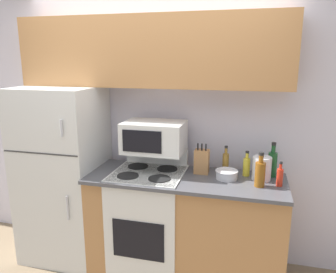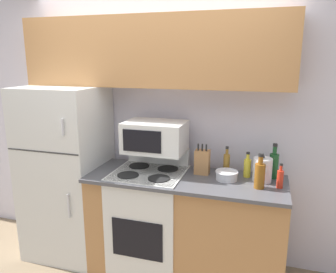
{
  "view_description": "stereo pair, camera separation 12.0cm",
  "coord_description": "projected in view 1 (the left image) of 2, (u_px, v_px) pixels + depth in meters",
  "views": [
    {
      "loc": [
        0.88,
        -2.32,
        1.93
      ],
      "look_at": [
        0.22,
        0.26,
        1.29
      ],
      "focal_mm": 35.0,
      "sensor_mm": 36.0,
      "label": 1
    },
    {
      "loc": [
        1.0,
        -2.29,
        1.93
      ],
      "look_at": [
        0.22,
        0.26,
        1.29
      ],
      "focal_mm": 35.0,
      "sensor_mm": 36.0,
      "label": 2
    }
  ],
  "objects": [
    {
      "name": "stove",
      "position": [
        149.0,
        220.0,
        2.99
      ],
      "size": [
        0.62,
        0.61,
        1.11
      ],
      "color": "silver",
      "rests_on": "ground_plane"
    },
    {
      "name": "bottle_whiskey",
      "position": [
        260.0,
        173.0,
        2.57
      ],
      "size": [
        0.08,
        0.08,
        0.28
      ],
      "color": "brown",
      "rests_on": "lower_cabinets"
    },
    {
      "name": "knife_block",
      "position": [
        202.0,
        161.0,
        2.87
      ],
      "size": [
        0.13,
        0.1,
        0.27
      ],
      "color": "#B27A47",
      "rests_on": "lower_cabinets"
    },
    {
      "name": "lower_cabinets",
      "position": [
        185.0,
        226.0,
        2.92
      ],
      "size": [
        1.68,
        0.63,
        0.94
      ],
      "color": "#B27A47",
      "rests_on": "ground_plane"
    },
    {
      "name": "bottle_cooking_spray",
      "position": [
        246.0,
        166.0,
        2.81
      ],
      "size": [
        0.06,
        0.06,
        0.22
      ],
      "color": "gold",
      "rests_on": "lower_cabinets"
    },
    {
      "name": "wall_back",
      "position": [
        157.0,
        127.0,
        3.2
      ],
      "size": [
        8.0,
        0.05,
        2.55
      ],
      "color": "silver",
      "rests_on": "ground_plane"
    },
    {
      "name": "bottle_wine_green",
      "position": [
        272.0,
        163.0,
        2.79
      ],
      "size": [
        0.08,
        0.08,
        0.3
      ],
      "color": "#194C23",
      "rests_on": "lower_cabinets"
    },
    {
      "name": "refrigerator",
      "position": [
        64.0,
        174.0,
        3.16
      ],
      "size": [
        0.74,
        0.68,
        1.67
      ],
      "color": "silver",
      "rests_on": "ground_plane"
    },
    {
      "name": "bottle_vinegar",
      "position": [
        226.0,
        162.0,
        2.9
      ],
      "size": [
        0.06,
        0.06,
        0.24
      ],
      "color": "olive",
      "rests_on": "lower_cabinets"
    },
    {
      "name": "bottle_hot_sauce",
      "position": [
        280.0,
        177.0,
        2.58
      ],
      "size": [
        0.05,
        0.05,
        0.2
      ],
      "color": "red",
      "rests_on": "lower_cabinets"
    },
    {
      "name": "kettle",
      "position": [
        262.0,
        168.0,
        2.72
      ],
      "size": [
        0.15,
        0.15,
        0.22
      ],
      "color": "white",
      "rests_on": "lower_cabinets"
    },
    {
      "name": "bowl",
      "position": [
        227.0,
        174.0,
        2.75
      ],
      "size": [
        0.19,
        0.19,
        0.08
      ],
      "color": "silver",
      "rests_on": "lower_cabinets"
    },
    {
      "name": "upper_cabinets",
      "position": [
        151.0,
        52.0,
        2.86
      ],
      "size": [
        2.42,
        0.31,
        0.61
      ],
      "color": "#B27A47",
      "rests_on": "refrigerator"
    },
    {
      "name": "microwave",
      "position": [
        154.0,
        137.0,
        2.9
      ],
      "size": [
        0.53,
        0.37,
        0.27
      ],
      "color": "silver",
      "rests_on": "stove"
    }
  ]
}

